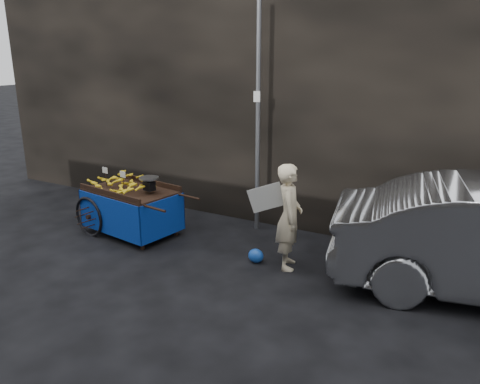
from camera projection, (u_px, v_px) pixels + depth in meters
The scene contains 6 objects.
ground at pixel (205, 250), 7.70m from camera, with size 80.00×80.00×0.00m, color black.
building_wall at pixel (293, 86), 8.98m from camera, with size 13.50×2.00×5.00m.
street_pole at pixel (258, 120), 8.08m from camera, with size 0.12×0.10×4.00m.
banana_cart at pixel (129, 194), 8.24m from camera, with size 2.29×1.30×1.18m.
vendor at pixel (289, 217), 6.88m from camera, with size 0.88×0.68×1.60m.
plastic_bag at pixel (256, 256), 7.20m from camera, with size 0.25×0.20×0.22m, color #1749B0.
Camera 1 is at (3.96, -5.93, 3.11)m, focal length 35.00 mm.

